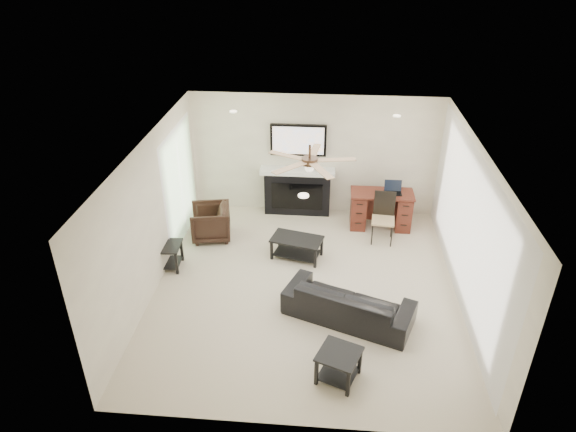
# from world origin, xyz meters

# --- Properties ---
(room_shell) EXTENTS (5.50, 5.54, 2.52)m
(room_shell) POSITION_xyz_m (0.19, 0.08, 1.68)
(room_shell) COLOR #BCAE97
(room_shell) RESTS_ON ground
(sofa) EXTENTS (2.09, 1.40, 0.57)m
(sofa) POSITION_xyz_m (0.67, -0.70, 0.28)
(sofa) COLOR black
(sofa) RESTS_ON ground
(armchair) EXTENTS (0.85, 0.84, 0.67)m
(armchair) POSITION_xyz_m (-1.93, 1.45, 0.33)
(armchair) COLOR black
(armchair) RESTS_ON ground
(coffee_table) EXTENTS (0.99, 0.71, 0.40)m
(coffee_table) POSITION_xyz_m (-0.23, 0.90, 0.20)
(coffee_table) COLOR black
(coffee_table) RESTS_ON ground
(end_table_near) EXTENTS (0.67, 0.67, 0.45)m
(end_table_near) POSITION_xyz_m (0.52, -1.95, 0.23)
(end_table_near) COLOR black
(end_table_near) RESTS_ON ground
(end_table_left) EXTENTS (0.53, 0.53, 0.45)m
(end_table_left) POSITION_xyz_m (-2.48, 0.40, 0.23)
(end_table_left) COLOR black
(end_table_left) RESTS_ON ground
(fireplace_unit) EXTENTS (1.52, 0.34, 1.91)m
(fireplace_unit) POSITION_xyz_m (-0.34, 2.58, 0.95)
(fireplace_unit) COLOR black
(fireplace_unit) RESTS_ON ground
(desk) EXTENTS (1.22, 0.56, 0.76)m
(desk) POSITION_xyz_m (1.35, 2.15, 0.38)
(desk) COLOR #401A10
(desk) RESTS_ON ground
(desk_chair) EXTENTS (0.46, 0.48, 0.97)m
(desk_chair) POSITION_xyz_m (1.35, 1.60, 0.48)
(desk_chair) COLOR black
(desk_chair) RESTS_ON ground
(laptop) EXTENTS (0.33, 0.24, 0.23)m
(laptop) POSITION_xyz_m (1.55, 2.13, 0.88)
(laptop) COLOR black
(laptop) RESTS_ON desk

